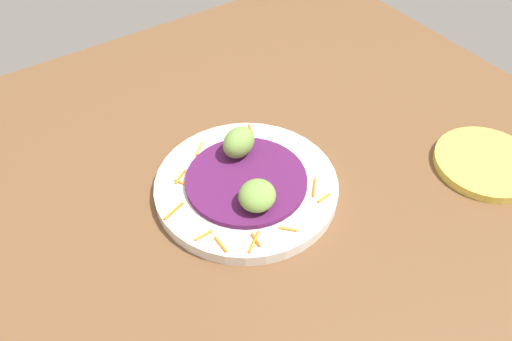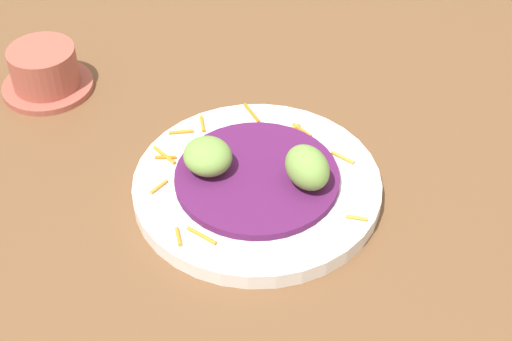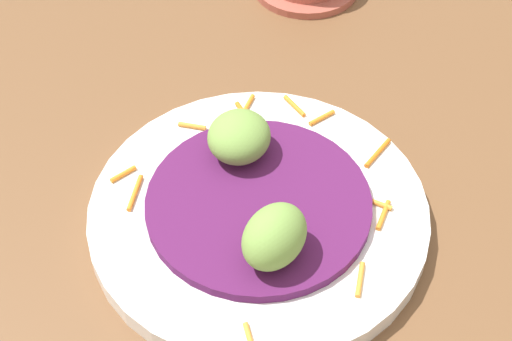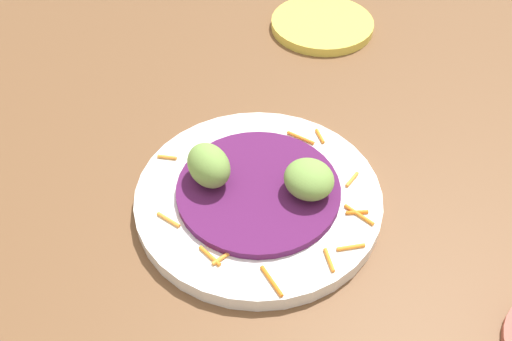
# 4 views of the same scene
# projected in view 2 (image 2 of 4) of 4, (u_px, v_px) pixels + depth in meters

# --- Properties ---
(table_surface) EXTENTS (1.10, 1.10, 0.02)m
(table_surface) POSITION_uv_depth(u_px,v_px,m) (213.00, 217.00, 0.83)
(table_surface) COLOR brown
(table_surface) RESTS_ON ground
(main_plate) EXTENTS (0.27, 0.27, 0.02)m
(main_plate) POSITION_uv_depth(u_px,v_px,m) (257.00, 187.00, 0.83)
(main_plate) COLOR white
(main_plate) RESTS_ON table_surface
(cabbage_bed) EXTENTS (0.18, 0.18, 0.01)m
(cabbage_bed) POSITION_uv_depth(u_px,v_px,m) (257.00, 177.00, 0.83)
(cabbage_bed) COLOR #51194C
(cabbage_bed) RESTS_ON main_plate
(carrot_garnish) EXTENTS (0.22, 0.22, 0.00)m
(carrot_garnish) POSITION_uv_depth(u_px,v_px,m) (232.00, 160.00, 0.85)
(carrot_garnish) COLOR orange
(carrot_garnish) RESTS_ON main_plate
(guac_scoop_left) EXTENTS (0.06, 0.07, 0.04)m
(guac_scoop_left) POSITION_uv_depth(u_px,v_px,m) (306.00, 165.00, 0.80)
(guac_scoop_left) COLOR #759E47
(guac_scoop_left) RESTS_ON cabbage_bed
(guac_scoop_center) EXTENTS (0.07, 0.07, 0.04)m
(guac_scoop_center) POSITION_uv_depth(u_px,v_px,m) (209.00, 156.00, 0.82)
(guac_scoop_center) COLOR #759E47
(guac_scoop_center) RESTS_ON cabbage_bed
(terracotta_bowl) EXTENTS (0.11, 0.11, 0.06)m
(terracotta_bowl) POSITION_uv_depth(u_px,v_px,m) (45.00, 71.00, 0.96)
(terracotta_bowl) COLOR #A85142
(terracotta_bowl) RESTS_ON table_surface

